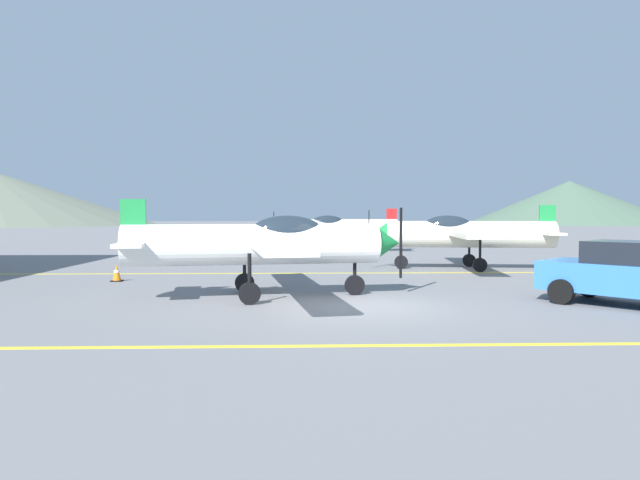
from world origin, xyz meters
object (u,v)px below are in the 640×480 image
object	(u,v)px
airplane_mid	(462,233)
airplane_near	(265,243)
airplane_far	(337,228)
traffic_cone_front	(117,273)
car_sedan	(637,273)

from	to	relation	value
airplane_mid	airplane_near	bearing A→B (deg)	-135.08
airplane_far	traffic_cone_front	bearing A→B (deg)	-120.01
airplane_near	airplane_far	xyz separation A→B (m)	(3.13, 18.51, 0.00)
airplane_near	car_sedan	distance (m)	9.46
airplane_near	airplane_far	bearing A→B (deg)	80.40
traffic_cone_front	airplane_near	bearing A→B (deg)	-35.71
airplane_near	airplane_mid	xyz separation A→B (m)	(7.71, 7.69, 0.00)
airplane_mid	car_sedan	world-z (taller)	airplane_mid
airplane_mid	airplane_far	size ratio (longest dim) A/B	1.00
airplane_near	traffic_cone_front	size ratio (longest dim) A/B	15.21
airplane_near	traffic_cone_front	xyz separation A→B (m)	(-5.35, 3.84, -1.22)
airplane_near	airplane_far	world-z (taller)	same
airplane_near	airplane_mid	distance (m)	10.89
airplane_mid	airplane_far	bearing A→B (deg)	112.92
traffic_cone_front	airplane_far	bearing A→B (deg)	59.99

